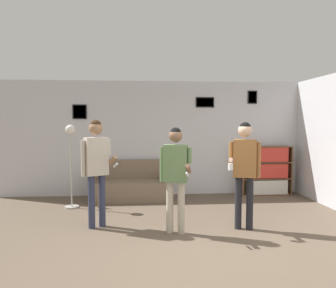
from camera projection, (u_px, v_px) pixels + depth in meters
The scene contains 9 objects.
ground_plane at pixel (205, 258), 4.15m from camera, with size 20.00×20.00×0.00m, color brown.
wall_back at pixel (175, 138), 7.83m from camera, with size 8.40×0.08×2.70m.
couch at pixel (130, 186), 7.39m from camera, with size 1.74×0.80×0.86m.
bookshelf at pixel (266, 170), 7.83m from camera, with size 1.19×0.30×1.17m.
floor_lamp at pixel (71, 151), 6.57m from camera, with size 0.28×0.28×1.68m.
person_player_foreground_left at pixel (96, 161), 5.32m from camera, with size 0.60×0.40×1.77m.
person_player_foreground_center at pixel (176, 169), 5.04m from camera, with size 0.48×0.53×1.65m.
person_watcher_holding_cup at pixel (245, 163), 5.23m from camera, with size 0.57×0.40×1.73m.
bottle_on_floor at pixel (100, 203), 6.60m from camera, with size 0.07×0.07×0.29m.
Camera 1 is at (-0.79, -4.00, 1.72)m, focal length 35.00 mm.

